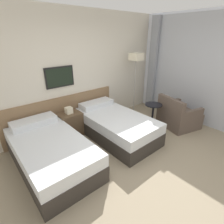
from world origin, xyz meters
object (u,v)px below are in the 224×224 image
Objects in this scene: bed_near_door at (51,152)px; floor_lamp at (136,62)px; side_table at (153,111)px; armchair at (178,117)px; bed_near_window at (115,125)px; nightstand at (70,124)px.

bed_near_door is 3.09m from floor_lamp.
floor_lamp is at bearing 74.13° from side_table.
armchair is (3.05, -0.66, -0.01)m from bed_near_door.
bed_near_door is at bearing 92.84° from armchair.
bed_near_door is 1.51m from bed_near_window.
floor_lamp reaches higher than nightstand.
bed_near_window is at bearing 165.05° from side_table.
bed_near_window is 1.12× the size of floor_lamp.
bed_near_door is at bearing 173.91° from side_table.
nightstand is at bearing 177.17° from floor_lamp.
bed_near_door is 1.12× the size of floor_lamp.
bed_near_window is at bearing 81.73° from armchair.
nightstand is (-0.76, 0.70, 0.01)m from bed_near_window.
bed_near_door is 1.00× the size of bed_near_window.
floor_lamp reaches higher than armchair.
bed_near_window is 1.92× the size of armchair.
side_table is 0.68m from armchair.
bed_near_door is 1.03m from nightstand.
side_table is at bearing -14.95° from bed_near_window.
armchair is at bearing -77.47° from floor_lamp.
side_table is at bearing -28.78° from nightstand.
nightstand is at bearing 74.37° from armchair.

